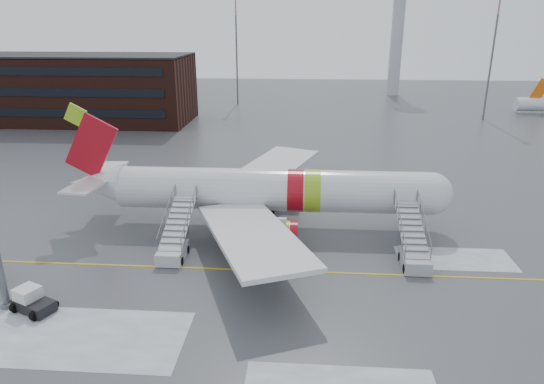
# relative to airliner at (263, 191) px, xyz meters

# --- Properties ---
(ground) EXTENTS (260.00, 260.00, 0.00)m
(ground) POSITION_rel_airliner_xyz_m (-4.14, -7.68, -3.42)
(ground) COLOR #494C4F
(ground) RESTS_ON ground
(airliner) EXTENTS (35.03, 32.97, 11.18)m
(airliner) POSITION_rel_airliner_xyz_m (0.00, 0.00, 0.00)
(airliner) COLOR silver
(airliner) RESTS_ON ground
(airstair_fwd) EXTENTS (2.05, 7.70, 3.48)m
(airstair_fwd) POSITION_rel_airliner_xyz_m (12.33, -6.54, -2.35)
(airstair_fwd) COLOR #A2A4A9
(airstair_fwd) RESTS_ON ground
(airstair_aft) EXTENTS (2.05, 7.70, 3.48)m
(airstair_aft) POSITION_rel_airliner_xyz_m (-6.59, -6.54, -2.35)
(airstair_aft) COLOR silver
(airstair_aft) RESTS_ON ground
(pushback_tug) EXTENTS (3.10, 2.81, 1.57)m
(pushback_tug) POSITION_rel_airliner_xyz_m (-13.84, -15.10, -2.73)
(pushback_tug) COLOR black
(pushback_tug) RESTS_ON ground
(terminal_building) EXTENTS (62.00, 16.11, 12.30)m
(terminal_building) POSITION_rel_airliner_xyz_m (-49.14, 47.30, 2.78)
(terminal_building) COLOR #3F1E16
(terminal_building) RESTS_ON ground
(control_tower) EXTENTS (6.40, 6.40, 30.00)m
(control_tower) POSITION_rel_airliner_xyz_m (25.86, 87.32, 15.33)
(control_tower) COLOR #B2B5BA
(control_tower) RESTS_ON ground
(light_mast_far_ne) EXTENTS (1.20, 1.20, 24.25)m
(light_mast_far_ne) POSITION_rel_airliner_xyz_m (37.86, 54.32, 10.42)
(light_mast_far_ne) COLOR #595B60
(light_mast_far_ne) RESTS_ON ground
(light_mast_far_n) EXTENTS (1.20, 1.20, 24.25)m
(light_mast_far_n) POSITION_rel_airliner_xyz_m (-12.14, 70.32, 10.42)
(light_mast_far_n) COLOR #595B60
(light_mast_far_n) RESTS_ON ground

